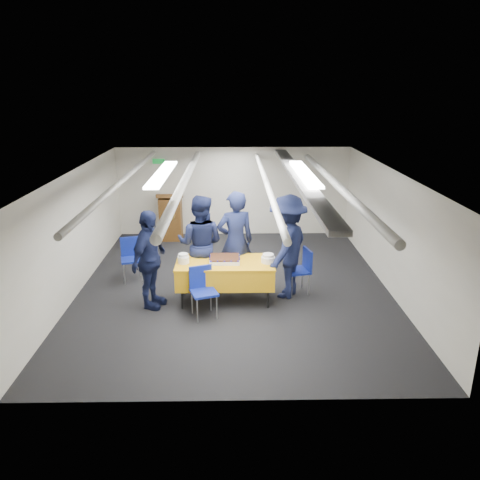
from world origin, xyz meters
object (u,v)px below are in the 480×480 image
(podium, at_px, (171,216))
(sailor_b, at_px, (200,244))
(serving_table, at_px, (225,272))
(sailor_a, at_px, (235,242))
(sheet_cake, at_px, (225,259))
(chair_near, at_px, (202,286))
(sailor_d, at_px, (287,247))
(chair_right, at_px, (302,266))
(chair_left, at_px, (131,254))
(sailor_c, at_px, (149,260))

(podium, bearing_deg, sailor_b, -72.97)
(serving_table, distance_m, sailor_a, 0.68)
(serving_table, xyz_separation_m, podium, (-1.43, 3.64, 0.05))
(sheet_cake, xyz_separation_m, sailor_a, (0.20, 0.49, 0.17))
(chair_near, distance_m, sailor_d, 1.76)
(sheet_cake, relative_size, sailor_a, 0.28)
(serving_table, relative_size, sailor_a, 0.90)
(podium, height_order, chair_right, podium)
(chair_right, bearing_deg, sailor_d, -156.51)
(chair_left, distance_m, sailor_a, 2.24)
(podium, xyz_separation_m, chair_near, (1.05, -4.18, -0.08))
(chair_near, bearing_deg, sailor_a, 61.01)
(chair_left, distance_m, sailor_c, 1.46)
(sheet_cake, relative_size, chair_near, 0.64)
(serving_table, xyz_separation_m, sailor_d, (1.15, 0.21, 0.41))
(chair_near, bearing_deg, serving_table, 54.74)
(sailor_a, height_order, sailor_b, sailor_a)
(chair_right, distance_m, sailor_d, 0.56)
(sheet_cake, bearing_deg, podium, 111.47)
(serving_table, relative_size, sailor_b, 0.94)
(chair_left, distance_m, sailor_b, 1.61)
(chair_left, height_order, sailor_b, sailor_b)
(podium, bearing_deg, sheet_cake, -68.53)
(sheet_cake, xyz_separation_m, podium, (-1.43, 3.63, -0.20))
(chair_left, relative_size, sailor_a, 0.44)
(sailor_c, bearing_deg, podium, 20.88)
(chair_near, height_order, chair_right, same)
(podium, relative_size, sailor_a, 0.64)
(sailor_a, xyz_separation_m, sailor_c, (-1.51, -0.71, -0.09))
(chair_left, bearing_deg, chair_near, -46.26)
(chair_right, height_order, sailor_b, sailor_b)
(chair_near, relative_size, chair_left, 1.00)
(sailor_a, relative_size, sailor_b, 1.04)
(sailor_a, distance_m, sailor_c, 1.67)
(sailor_a, xyz_separation_m, sailor_d, (0.95, -0.28, -0.01))
(serving_table, relative_size, chair_left, 2.03)
(chair_right, xyz_separation_m, sailor_b, (-1.93, 0.15, 0.41))
(sailor_d, bearing_deg, chair_left, -76.73)
(sailor_a, xyz_separation_m, sailor_b, (-0.66, 0.01, -0.04))
(serving_table, distance_m, sailor_d, 1.24)
(chair_right, bearing_deg, sailor_a, 173.40)
(sheet_cake, relative_size, sailor_b, 0.30)
(chair_left, bearing_deg, sailor_a, -15.19)
(sailor_b, bearing_deg, chair_left, -8.71)
(sheet_cake, relative_size, sailor_d, 0.29)
(chair_near, bearing_deg, chair_left, 133.74)
(podium, height_order, chair_left, podium)
(chair_left, xyz_separation_m, sailor_b, (1.45, -0.57, 0.41))
(serving_table, height_order, sailor_c, sailor_c)
(chair_right, bearing_deg, sheet_cake, -166.94)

